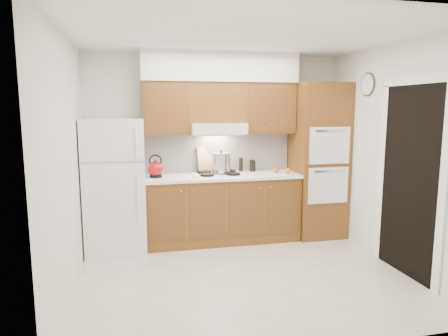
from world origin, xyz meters
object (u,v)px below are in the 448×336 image
at_px(fridge, 115,186).
at_px(stock_pot, 221,163).
at_px(oven_cabinet, 318,161).
at_px(kettle, 156,169).

distance_m(fridge, stock_pot, 1.45).
relative_size(oven_cabinet, kettle, 10.86).
height_order(oven_cabinet, kettle, oven_cabinet).
bearing_deg(kettle, stock_pot, 13.30).
bearing_deg(fridge, oven_cabinet, 0.70).
height_order(kettle, stock_pot, stock_pot).
xyz_separation_m(fridge, kettle, (0.52, 0.05, 0.19)).
xyz_separation_m(kettle, stock_pot, (0.90, 0.07, 0.05)).
height_order(fridge, stock_pot, fridge).
relative_size(fridge, oven_cabinet, 0.78).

